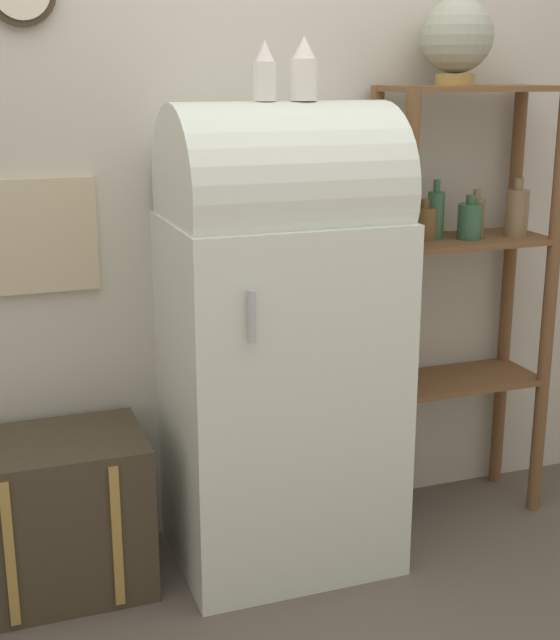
% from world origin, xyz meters
% --- Properties ---
extents(ground_plane, '(12.00, 12.00, 0.00)m').
position_xyz_m(ground_plane, '(0.00, 0.00, 0.00)').
color(ground_plane, '#60564C').
extents(wall_back, '(7.00, 0.09, 2.70)m').
position_xyz_m(wall_back, '(-0.00, 0.57, 1.35)').
color(wall_back, beige).
rests_on(wall_back, ground_plane).
extents(refrigerator, '(0.74, 0.61, 1.58)m').
position_xyz_m(refrigerator, '(-0.00, 0.26, 0.81)').
color(refrigerator, silver).
rests_on(refrigerator, ground_plane).
extents(suitcase_trunk, '(0.59, 0.42, 0.53)m').
position_xyz_m(suitcase_trunk, '(-0.77, 0.31, 0.26)').
color(suitcase_trunk, '#423828').
rests_on(suitcase_trunk, ground_plane).
extents(shelf_unit, '(0.65, 0.32, 1.62)m').
position_xyz_m(shelf_unit, '(0.76, 0.37, 0.95)').
color(shelf_unit, brown).
rests_on(shelf_unit, ground_plane).
extents(globe, '(0.25, 0.25, 0.29)m').
position_xyz_m(globe, '(0.70, 0.39, 1.78)').
color(globe, '#AD8942').
rests_on(globe, shelf_unit).
extents(vase_left, '(0.07, 0.07, 0.18)m').
position_xyz_m(vase_left, '(-0.05, 0.26, 1.67)').
color(vase_left, white).
rests_on(vase_left, refrigerator).
extents(vase_center, '(0.09, 0.09, 0.20)m').
position_xyz_m(vase_center, '(0.07, 0.25, 1.67)').
color(vase_center, white).
rests_on(vase_center, refrigerator).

